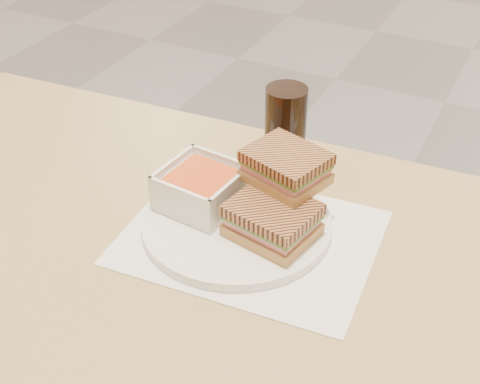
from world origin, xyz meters
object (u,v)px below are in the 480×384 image
at_px(plate, 236,223).
at_px(panini_lower, 272,220).
at_px(main_table, 182,302).
at_px(soup_bowl, 201,189).
at_px(cola_glass, 285,129).

xyz_separation_m(plate, panini_lower, (0.06, -0.01, 0.03)).
bearing_deg(plate, main_table, -128.23).
bearing_deg(soup_bowl, plate, -9.61).
xyz_separation_m(panini_lower, cola_glass, (-0.06, 0.19, 0.03)).
height_order(main_table, cola_glass, cola_glass).
height_order(plate, panini_lower, panini_lower).
relative_size(plate, soup_bowl, 2.30).
height_order(soup_bowl, cola_glass, cola_glass).
relative_size(plate, panini_lower, 2.12).
height_order(main_table, panini_lower, panini_lower).
bearing_deg(plate, cola_glass, 91.17).
distance_m(main_table, panini_lower, 0.21).
relative_size(soup_bowl, cola_glass, 0.84).
xyz_separation_m(plate, soup_bowl, (-0.06, 0.01, 0.03)).
distance_m(soup_bowl, cola_glass, 0.18).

